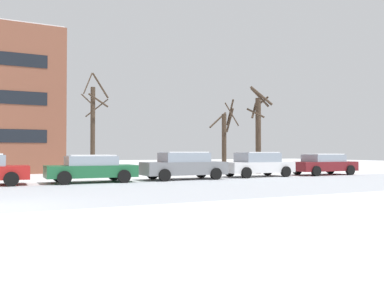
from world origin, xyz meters
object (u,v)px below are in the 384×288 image
at_px(parked_car_green, 91,168).
at_px(parked_car_white, 257,164).
at_px(parked_car_maroon, 324,164).
at_px(parked_car_gray, 184,165).

height_order(parked_car_green, parked_car_white, parked_car_white).
bearing_deg(parked_car_maroon, parked_car_gray, -179.82).
bearing_deg(parked_car_white, parked_car_gray, -176.73).
xyz_separation_m(parked_car_white, parked_car_maroon, (5.02, -0.26, -0.05)).
height_order(parked_car_green, parked_car_maroon, parked_car_maroon).
relative_size(parked_car_green, parked_car_white, 0.99).
xyz_separation_m(parked_car_green, parked_car_white, (10.05, 0.28, 0.06)).
relative_size(parked_car_green, parked_car_gray, 0.93).
xyz_separation_m(parked_car_gray, parked_car_maroon, (10.05, 0.03, -0.06)).
relative_size(parked_car_white, parked_car_maroon, 0.98).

